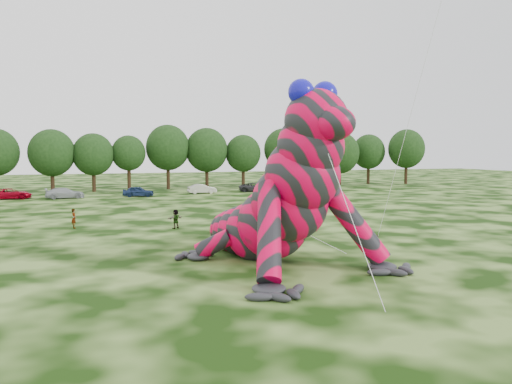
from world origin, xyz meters
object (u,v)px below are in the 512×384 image
object	(u,v)px
tree_10	(168,157)
car_3	(65,193)
tree_12	(243,161)
spectator_5	(176,219)
car_5	(202,189)
tree_11	(207,158)
tree_17	(406,157)
tree_14	(313,159)
car_7	(308,186)
tree_13	(283,158)
tree_9	(129,163)
tree_8	(93,163)
spectator_0	(74,218)
spectator_3	(277,198)
car_4	(138,191)
tree_15	(340,159)
tree_7	(52,161)
tree_16	(369,159)
inflatable_gecko	(258,175)
car_6	(255,187)
car_2	(11,194)

from	to	relation	value
tree_10	car_3	bearing A→B (deg)	-143.02
tree_12	tree_10	bearing A→B (deg)	176.20
spectator_5	car_5	bearing A→B (deg)	-135.41
tree_11	tree_17	distance (m)	38.19
tree_14	car_7	xyz separation A→B (m)	(-5.61, -10.32, -4.01)
tree_13	car_5	xyz separation A→B (m)	(-16.43, -8.71, -4.37)
tree_9	tree_8	bearing A→B (deg)	-176.11
spectator_0	spectator_3	size ratio (longest dim) A/B	1.03
car_4	tree_15	bearing A→B (deg)	-61.90
tree_17	spectator_3	bearing A→B (deg)	-144.72
tree_11	tree_15	distance (m)	24.69
spectator_3	tree_11	bearing A→B (deg)	-141.34
tree_7	spectator_3	bearing A→B (deg)	-45.00
tree_16	car_3	bearing A→B (deg)	-166.91
inflatable_gecko	tree_8	xyz separation A→B (m)	(-8.18, 52.83, -0.44)
tree_11	tree_13	size ratio (longest dim) A/B	0.99
car_6	tree_11	bearing A→B (deg)	40.53
tree_12	tree_15	world-z (taller)	tree_15
tree_14	car_3	size ratio (longest dim) A/B	1.92
tree_10	spectator_3	size ratio (longest dim) A/B	6.74
tree_16	spectator_0	xyz separation A→B (m)	(-51.93, -39.66, -3.88)
car_2	car_7	distance (m)	42.50
tree_9	tree_11	world-z (taller)	tree_11
spectator_5	tree_17	bearing A→B (deg)	-170.70
car_2	tree_8	bearing A→B (deg)	-50.34
spectator_5	tree_13	bearing A→B (deg)	-151.52
tree_11	car_2	bearing A→B (deg)	-160.53
tree_8	tree_13	xyz separation A→B (m)	(31.35, 0.14, 0.59)
tree_7	spectator_5	world-z (taller)	tree_7
tree_16	tree_8	bearing A→B (deg)	-177.25
car_5	car_6	xyz separation A→B (m)	(8.41, 0.68, -0.01)
tree_13	tree_11	bearing A→B (deg)	175.42
tree_8	car_5	world-z (taller)	tree_8
car_2	spectator_3	size ratio (longest dim) A/B	3.26
spectator_5	tree_12	bearing A→B (deg)	-143.42
tree_7	tree_16	xyz separation A→B (m)	(55.53, 2.57, -0.05)
tree_15	tree_10	bearing A→B (deg)	178.51
car_2	tree_16	bearing A→B (deg)	-80.04
car_2	car_3	bearing A→B (deg)	-101.10
spectator_5	tree_15	bearing A→B (deg)	-161.11
tree_16	car_2	xyz separation A→B (m)	(-60.10, -11.23, -3.98)
tree_13	tree_7	bearing A→B (deg)	-179.50
tree_7	tree_16	distance (m)	55.59
tree_16	car_4	xyz separation A→B (m)	(-44.09, -12.90, -3.97)
tree_9	tree_10	distance (m)	6.52
car_3	car_5	world-z (taller)	car_3
inflatable_gecko	tree_15	size ratio (longest dim) A/B	2.04
tree_16	tree_7	bearing A→B (deg)	-177.35
tree_9	car_4	bearing A→B (deg)	-88.44
tree_13	tree_14	size ratio (longest dim) A/B	1.08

